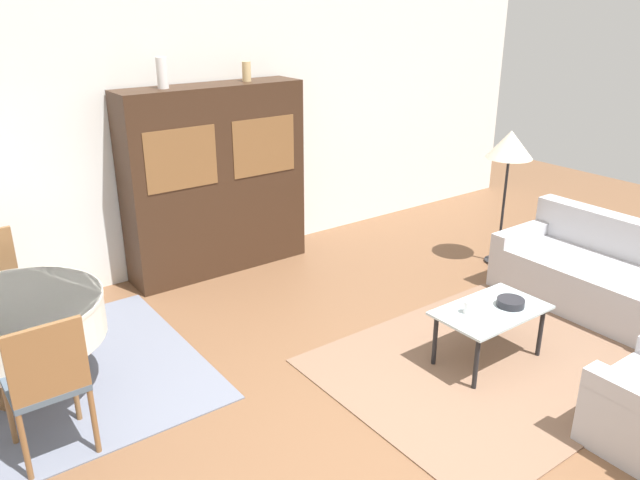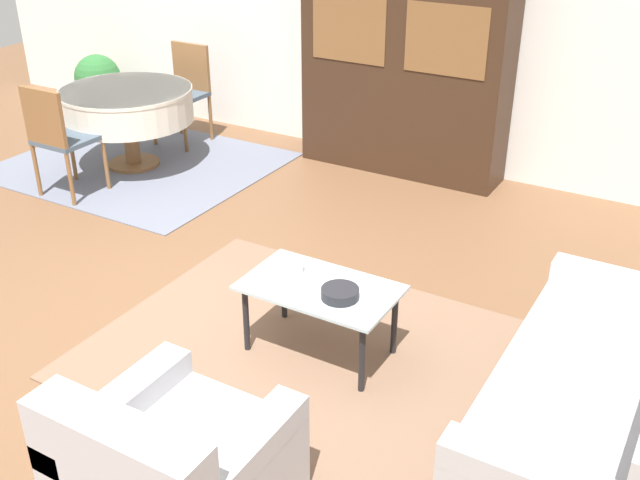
{
  "view_description": "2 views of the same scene",
  "coord_description": "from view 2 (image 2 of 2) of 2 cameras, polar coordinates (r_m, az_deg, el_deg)",
  "views": [
    {
      "loc": [
        -2.44,
        -2.19,
        2.69
      ],
      "look_at": [
        0.2,
        1.4,
        0.95
      ],
      "focal_mm": 35.0,
      "sensor_mm": 36.0,
      "label": 1
    },
    {
      "loc": [
        2.99,
        -2.68,
        2.64
      ],
      "look_at": [
        1.15,
        0.46,
        0.75
      ],
      "focal_mm": 42.0,
      "sensor_mm": 36.0,
      "label": 2
    }
  ],
  "objects": [
    {
      "name": "display_cabinet",
      "position": [
        6.81,
        6.48,
        12.91
      ],
      "size": [
        1.87,
        0.46,
        1.91
      ],
      "color": "#382316",
      "rests_on": "ground_plane"
    },
    {
      "name": "potted_plant",
      "position": [
        8.82,
        -16.54,
        11.49
      ],
      "size": [
        0.5,
        0.5,
        0.68
      ],
      "color": "#4C4C51",
      "rests_on": "ground_plane"
    },
    {
      "name": "area_rug",
      "position": [
        4.47,
        -0.63,
        -8.77
      ],
      "size": [
        2.53,
        1.98,
        0.01
      ],
      "color": "brown",
      "rests_on": "ground_plane"
    },
    {
      "name": "dining_chair_far",
      "position": [
        7.74,
        -10.25,
        11.42
      ],
      "size": [
        0.44,
        0.44,
        0.96
      ],
      "rotation": [
        0.0,
        0.0,
        3.14
      ],
      "color": "brown",
      "rests_on": "dining_rug"
    },
    {
      "name": "dining_rug",
      "position": [
        7.35,
        -13.57,
        5.61
      ],
      "size": [
        2.39,
        2.05,
        0.01
      ],
      "color": "slate",
      "rests_on": "ground_plane"
    },
    {
      "name": "coffee_table",
      "position": [
        4.28,
        0.0,
        -4.13
      ],
      "size": [
        0.88,
        0.53,
        0.44
      ],
      "color": "black",
      "rests_on": "area_rug"
    },
    {
      "name": "wall_back",
      "position": [
        7.1,
        5.13,
        16.85
      ],
      "size": [
        10.0,
        0.06,
        2.7
      ],
      "color": "white",
      "rests_on": "ground_plane"
    },
    {
      "name": "ground_plane",
      "position": [
        4.81,
        -14.88,
        -6.98
      ],
      "size": [
        14.0,
        14.0,
        0.0
      ],
      "primitive_type": "plane",
      "color": "brown"
    },
    {
      "name": "cup",
      "position": [
        4.36,
        -1.78,
        -1.94
      ],
      "size": [
        0.07,
        0.07,
        0.1
      ],
      "color": "white",
      "rests_on": "coffee_table"
    },
    {
      "name": "couch",
      "position": [
        3.92,
        20.85,
        -11.67
      ],
      "size": [
        0.9,
        1.86,
        0.79
      ],
      "rotation": [
        0.0,
        0.0,
        1.57
      ],
      "color": "#B2B2B7",
      "rests_on": "ground_plane"
    },
    {
      "name": "bowl",
      "position": [
        4.13,
        1.54,
        -4.08
      ],
      "size": [
        0.21,
        0.21,
        0.06
      ],
      "color": "#232328",
      "rests_on": "coffee_table"
    },
    {
      "name": "dining_table",
      "position": [
        7.16,
        -14.49,
        9.91
      ],
      "size": [
        1.2,
        1.2,
        0.73
      ],
      "color": "brown",
      "rests_on": "dining_rug"
    },
    {
      "name": "dining_chair_near",
      "position": [
        6.64,
        -19.33,
        7.61
      ],
      "size": [
        0.44,
        0.44,
        0.96
      ],
      "color": "brown",
      "rests_on": "dining_rug"
    },
    {
      "name": "armchair",
      "position": [
        3.4,
        -11.2,
        -16.94
      ],
      "size": [
        0.81,
        0.83,
        0.77
      ],
      "color": "#B2B2B7",
      "rests_on": "ground_plane"
    }
  ]
}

